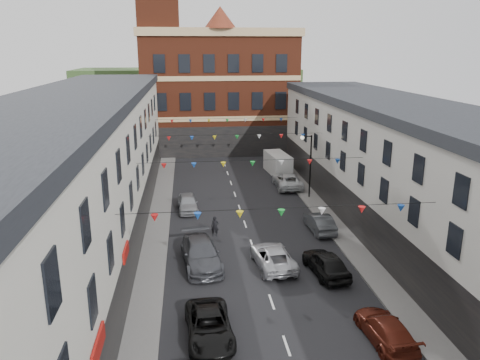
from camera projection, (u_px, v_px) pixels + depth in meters
name	position (u px, v px, depth m)	size (l,w,h in m)	color
ground	(260.00, 269.00, 29.77)	(160.00, 160.00, 0.00)	black
pavement_left	(153.00, 260.00, 30.91)	(1.80, 64.00, 0.15)	#605E5B
pavement_right	(354.00, 250.00, 32.41)	(1.80, 64.00, 0.15)	#605E5B
terrace_left	(65.00, 191.00, 28.00)	(8.40, 56.00, 10.70)	silver
terrace_right	(436.00, 186.00, 30.68)	(8.40, 56.00, 9.70)	#B4B2A9
civic_building	(218.00, 90.00, 63.85)	(20.60, 13.30, 18.50)	maroon
clock_tower	(159.00, 37.00, 58.38)	(5.60, 5.60, 30.00)	maroon
distant_hill	(188.00, 96.00, 87.27)	(40.00, 14.00, 10.00)	#304D24
street_lamp	(308.00, 158.00, 42.81)	(1.10, 0.36, 6.00)	black
car_left_c	(209.00, 326.00, 22.56)	(2.17, 4.70, 1.31)	black
car_left_d	(201.00, 254.00, 30.11)	(2.28, 5.60, 1.63)	#46484E
car_left_e	(188.00, 203.00, 40.36)	(1.66, 4.13, 1.41)	gray
car_right_c	(386.00, 329.00, 22.31)	(1.78, 4.38, 1.27)	#5A1D12
car_right_d	(326.00, 263.00, 28.93)	(1.78, 4.43, 1.51)	black
car_right_e	(319.00, 222.00, 35.86)	(1.47, 4.21, 1.39)	#43464A
car_right_f	(287.00, 180.00, 47.11)	(2.46, 5.33, 1.48)	silver
moving_car	(273.00, 256.00, 30.02)	(2.26, 4.90, 1.36)	#B0B1B7
white_van	(278.00, 163.00, 52.43)	(1.96, 5.09, 2.25)	silver
pedestrian	(215.00, 227.00, 34.82)	(0.56, 0.37, 1.54)	black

